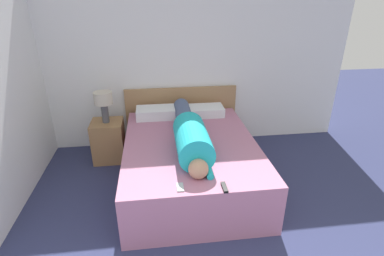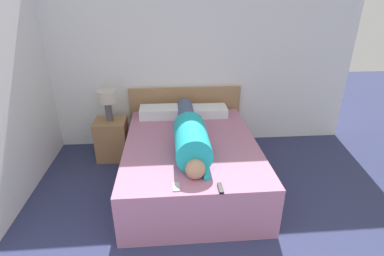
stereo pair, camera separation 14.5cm
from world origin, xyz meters
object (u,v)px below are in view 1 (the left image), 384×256
object	(u,v)px
pillow_second	(205,111)
cell_phone	(180,187)
pillow_near_headboard	(156,113)
tv_remote	(224,187)
bed	(190,162)
table_lamp	(103,101)
person_lying	(190,134)
nightstand	(109,141)

from	to	relation	value
pillow_second	cell_phone	size ratio (longest dim) A/B	3.94
pillow_near_headboard	pillow_second	size ratio (longest dim) A/B	1.05
tv_remote	bed	bearing A→B (deg)	101.37
bed	tv_remote	bearing A→B (deg)	-78.63
pillow_near_headboard	tv_remote	world-z (taller)	pillow_near_headboard
table_lamp	person_lying	size ratio (longest dim) A/B	0.24
person_lying	pillow_second	xyz separation A→B (m)	(0.34, 0.93, -0.09)
person_lying	tv_remote	xyz separation A→B (m)	(0.21, -0.85, -0.14)
bed	pillow_near_headboard	distance (m)	0.97
pillow_near_headboard	tv_remote	xyz separation A→B (m)	(0.59, -1.78, -0.06)
pillow_second	cell_phone	distance (m)	1.80
person_lying	pillow_near_headboard	bearing A→B (deg)	112.10
person_lying	tv_remote	size ratio (longest dim) A/B	12.06
table_lamp	tv_remote	bearing A→B (deg)	-53.02
nightstand	person_lying	distance (m)	1.42
pillow_near_headboard	pillow_second	world-z (taller)	pillow_near_headboard
cell_phone	pillow_near_headboard	bearing A→B (deg)	96.23
bed	nightstand	bearing A→B (deg)	146.19
table_lamp	cell_phone	bearing A→B (deg)	-61.87
nightstand	tv_remote	xyz separation A→B (m)	(1.27, -1.68, 0.30)
nightstand	table_lamp	xyz separation A→B (m)	(0.00, 0.00, 0.60)
nightstand	person_lying	size ratio (longest dim) A/B	0.32
bed	nightstand	xyz separation A→B (m)	(-1.07, 0.72, 0.00)
bed	cell_phone	world-z (taller)	cell_phone
bed	pillow_second	world-z (taller)	pillow_second
bed	person_lying	distance (m)	0.46
person_lying	pillow_near_headboard	world-z (taller)	person_lying
pillow_second	cell_phone	xyz separation A→B (m)	(-0.53, -1.72, -0.06)
bed	person_lying	world-z (taller)	person_lying
tv_remote	cell_phone	bearing A→B (deg)	171.23
nightstand	pillow_second	bearing A→B (deg)	3.85
pillow_near_headboard	table_lamp	bearing A→B (deg)	-172.14
nightstand	pillow_second	world-z (taller)	pillow_second
table_lamp	pillow_near_headboard	xyz separation A→B (m)	(0.68, 0.09, -0.24)
nightstand	pillow_second	size ratio (longest dim) A/B	1.13
nightstand	cell_phone	xyz separation A→B (m)	(0.87, -1.62, 0.29)
bed	table_lamp	xyz separation A→B (m)	(-1.07, 0.72, 0.60)
person_lying	pillow_near_headboard	xyz separation A→B (m)	(-0.38, 0.93, -0.09)
table_lamp	pillow_second	xyz separation A→B (m)	(1.39, 0.09, -0.25)
cell_phone	person_lying	bearing A→B (deg)	76.46
nightstand	person_lying	world-z (taller)	person_lying
table_lamp	person_lying	world-z (taller)	table_lamp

